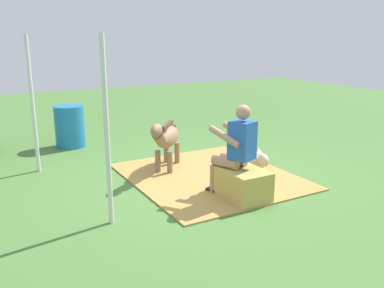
{
  "coord_description": "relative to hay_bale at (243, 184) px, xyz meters",
  "views": [
    {
      "loc": [
        -5.23,
        3.18,
        2.18
      ],
      "look_at": [
        0.13,
        0.13,
        0.55
      ],
      "focal_mm": 38.29,
      "sensor_mm": 36.0,
      "label": 1
    }
  ],
  "objects": [
    {
      "name": "water_barrel",
      "position": [
        3.98,
        1.38,
        0.2
      ],
      "size": [
        0.58,
        0.58,
        0.84
      ],
      "primitive_type": "cylinder",
      "color": "#1E72B2",
      "rests_on": "ground"
    },
    {
      "name": "hay_bale",
      "position": [
        0.0,
        0.0,
        0.0
      ],
      "size": [
        0.71,
        0.51,
        0.43
      ],
      "primitive_type": "cube",
      "color": "tan",
      "rests_on": "ground"
    },
    {
      "name": "pony_standing",
      "position": [
        1.65,
        0.35,
        0.34
      ],
      "size": [
        1.12,
        1.0,
        0.92
      ],
      "color": "#8C6B4C",
      "rests_on": "ground"
    },
    {
      "name": "hay_patch",
      "position": [
        1.01,
        -0.09,
        -0.2
      ],
      "size": [
        2.75,
        2.41,
        0.02
      ],
      "primitive_type": "cube",
      "color": "#AD8C47",
      "rests_on": "ground"
    },
    {
      "name": "tent_pole_right",
      "position": [
        2.66,
        2.23,
        0.89
      ],
      "size": [
        0.06,
        0.06,
        2.22
      ],
      "primitive_type": "cylinder",
      "color": "silver",
      "rests_on": "ground"
    },
    {
      "name": "person_seated",
      "position": [
        0.15,
        0.04,
        0.5
      ],
      "size": [
        0.72,
        0.55,
        1.31
      ],
      "color": "tan",
      "rests_on": "ground"
    },
    {
      "name": "pony_lying",
      "position": [
        1.07,
        -0.98,
        -0.02
      ],
      "size": [
        1.34,
        0.76,
        0.42
      ],
      "color": "tan",
      "rests_on": "ground"
    },
    {
      "name": "ground_plane",
      "position": [
        0.99,
        0.04,
        -0.21
      ],
      "size": [
        24.0,
        24.0,
        0.0
      ],
      "primitive_type": "plane",
      "color": "#4C7A38"
    },
    {
      "name": "tent_pole_left",
      "position": [
        0.18,
        1.82,
        0.89
      ],
      "size": [
        0.06,
        0.06,
        2.22
      ],
      "primitive_type": "cylinder",
      "color": "silver",
      "rests_on": "ground"
    }
  ]
}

